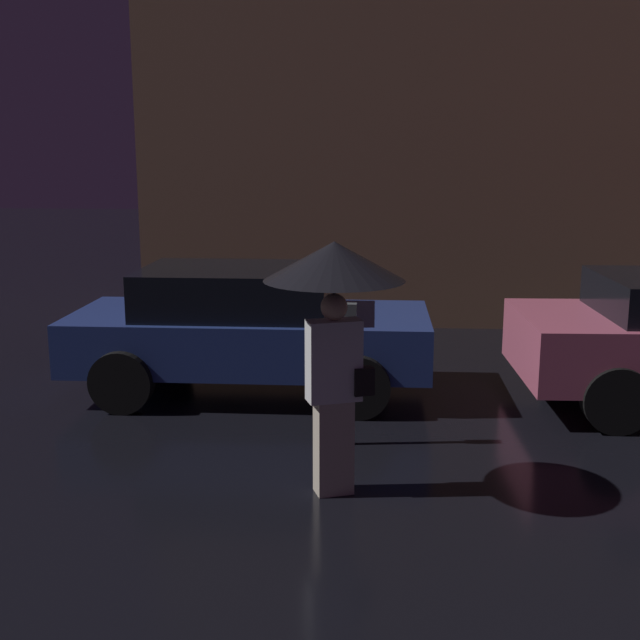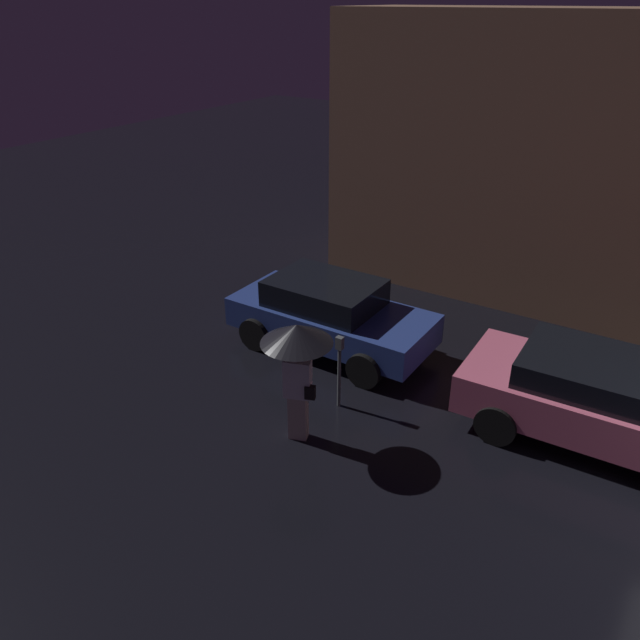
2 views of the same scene
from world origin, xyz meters
The scene contains 4 objects.
building_facade_left centered at (-4.76, 6.50, 3.04)m, with size 9.92×3.00×6.09m.
parked_car_blue centered at (-7.48, 1.52, 0.75)m, with size 3.99×1.94×1.42m.
pedestrian_with_umbrella centered at (-6.36, -1.19, 1.64)m, with size 1.09×1.09×2.03m.
parking_meter centered at (-6.27, -0.11, 0.83)m, with size 0.12×0.10×1.35m.
Camera 1 is at (-6.05, -7.23, 2.71)m, focal length 45.00 mm.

